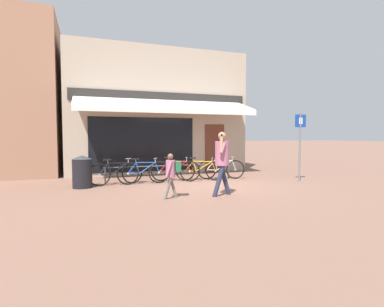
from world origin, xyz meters
The scene contains 12 objects.
ground_plane centered at (0.00, 0.00, 0.00)m, with size 160.00×160.00×0.00m, color brown.
shop_front centered at (-0.62, 4.62, 2.66)m, with size 7.74×4.56×5.32m.
bike_rack_rail centered at (-0.85, 1.15, 0.49)m, with size 4.59×0.04×0.57m.
bicycle_black centered at (-2.76, 0.97, 0.39)m, with size 1.80×0.64×0.88m.
bicycle_blue centered at (-1.88, 0.86, 0.39)m, with size 1.77×0.52×0.88m.
bicycle_red centered at (-0.72, 1.07, 0.39)m, with size 1.65×0.81×0.87m.
bicycle_orange centered at (0.18, 0.94, 0.38)m, with size 1.72×0.67×0.84m.
bicycle_silver centered at (1.04, 1.00, 0.38)m, with size 1.75×0.58×0.85m.
pedestrian_adult centered at (-0.25, -1.80, 1.05)m, with size 0.62×0.58×1.72m.
pedestrian_child centered at (-1.61, -1.71, 0.72)m, with size 0.47×0.35×1.16m.
litter_bin centered at (-3.79, 0.72, 0.50)m, with size 0.60×0.60×1.01m.
parking_sign centered at (3.39, -0.43, 1.47)m, with size 0.44×0.07×2.40m.
Camera 1 is at (-3.65, -9.03, 1.60)m, focal length 28.00 mm.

